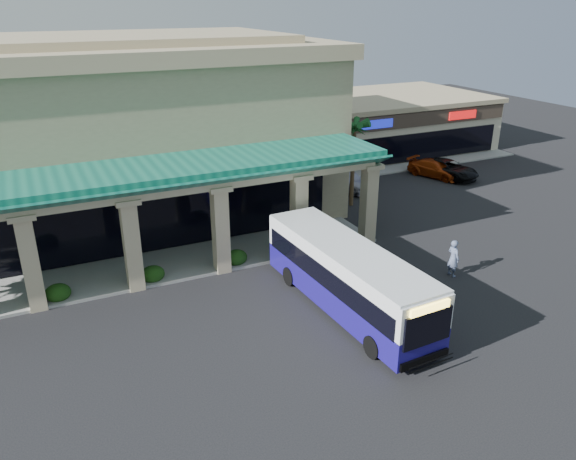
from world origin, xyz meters
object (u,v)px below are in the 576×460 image
transit_bus (347,279)px  car_red (435,169)px  car_silver (348,180)px  pedestrian (453,258)px  car_gray (447,169)px

transit_bus → car_red: transit_bus is taller
car_silver → car_red: (8.08, -0.24, -0.08)m
pedestrian → car_gray: 17.81m
car_silver → car_red: car_silver is taller
transit_bus → car_red: (17.28, 14.82, -0.90)m
car_gray → transit_bus: bearing=-156.5°
pedestrian → car_silver: size_ratio=0.46×
pedestrian → car_silver: (2.48, 14.51, -0.25)m
pedestrian → car_silver: pedestrian is taller
car_silver → transit_bus: bearing=-132.6°
pedestrian → car_gray: size_ratio=0.39×
transit_bus → car_gray: transit_bus is taller
transit_bus → car_gray: 23.03m
pedestrian → transit_bus: bearing=92.0°
pedestrian → car_silver: bearing=-12.3°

